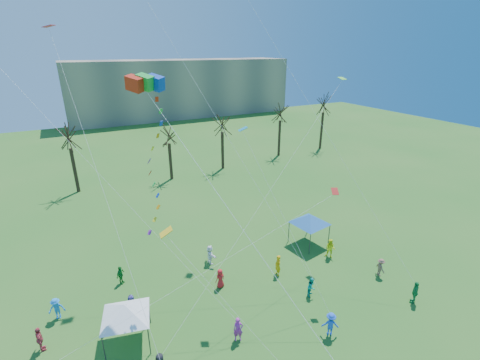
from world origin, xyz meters
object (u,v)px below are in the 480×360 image
distant_building (182,88)px  canopy_tent_white (125,311)px  canopy_tent_blue (310,219)px  big_box_kite (160,169)px

distant_building → canopy_tent_white: bearing=-111.2°
distant_building → canopy_tent_blue: 71.45m
big_box_kite → canopy_tent_blue: size_ratio=4.83×
canopy_tent_white → big_box_kite: bearing=22.3°
big_box_kite → canopy_tent_white: (-3.34, -1.37, -8.45)m
canopy_tent_white → canopy_tent_blue: (17.82, 4.09, 0.10)m
big_box_kite → canopy_tent_blue: 16.93m
big_box_kite → canopy_tent_blue: (14.48, 2.72, -8.35)m
distant_building → canopy_tent_white: distant_building is taller
distant_building → canopy_tent_blue: distant_building is taller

